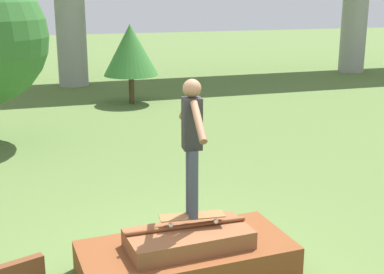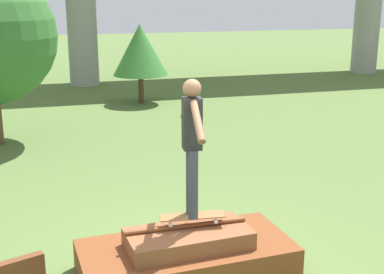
% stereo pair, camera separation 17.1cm
% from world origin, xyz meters
% --- Properties ---
extents(ground_plane, '(80.00, 80.00, 0.00)m').
position_xyz_m(ground_plane, '(0.00, 0.00, 0.00)').
color(ground_plane, '#567038').
extents(scrap_pile, '(2.71, 1.40, 0.67)m').
position_xyz_m(scrap_pile, '(0.00, -0.01, 0.25)').
color(scrap_pile, brown).
rests_on(scrap_pile, ground_plane).
extents(skateboard, '(0.83, 0.30, 0.09)m').
position_xyz_m(skateboard, '(0.09, 0.04, 0.75)').
color(skateboard, brown).
rests_on(skateboard, scrap_pile).
extents(skater, '(0.24, 1.28, 1.71)m').
position_xyz_m(skater, '(0.09, 0.04, 1.76)').
color(skater, '#383D4C').
rests_on(skater, skateboard).
extents(tree_behind_left, '(1.71, 1.71, 2.49)m').
position_xyz_m(tree_behind_left, '(1.43, 10.68, 1.69)').
color(tree_behind_left, '#4C3823').
rests_on(tree_behind_left, ground_plane).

